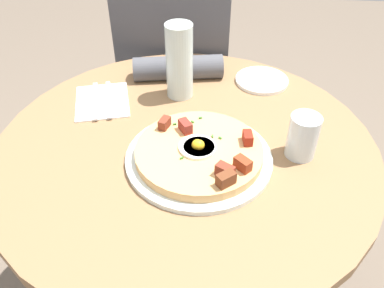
{
  "coord_description": "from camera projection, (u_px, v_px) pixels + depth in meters",
  "views": [
    {
      "loc": [
        0.07,
        -0.74,
        1.33
      ],
      "look_at": [
        0.02,
        -0.03,
        0.74
      ],
      "focal_mm": 37.47,
      "sensor_mm": 36.0,
      "label": 1
    }
  ],
  "objects": [
    {
      "name": "breakfast_pizza",
      "position": [
        200.0,
        152.0,
        0.89
      ],
      "size": [
        0.29,
        0.29,
        0.05
      ],
      "color": "tan",
      "rests_on": "pizza_plate"
    },
    {
      "name": "water_bottle",
      "position": [
        179.0,
        61.0,
        1.05
      ],
      "size": [
        0.07,
        0.07,
        0.2
      ],
      "primitive_type": "cylinder",
      "color": "silver",
      "rests_on": "dining_table"
    },
    {
      "name": "person_seated",
      "position": [
        176.0,
        89.0,
        1.54
      ],
      "size": [
        0.38,
        0.47,
        1.14
      ],
      "color": "#2D2D33",
      "rests_on": "ground_plane"
    },
    {
      "name": "pizza_plate",
      "position": [
        199.0,
        158.0,
        0.9
      ],
      "size": [
        0.33,
        0.33,
        0.01
      ],
      "primitive_type": "cylinder",
      "color": "silver",
      "rests_on": "dining_table"
    },
    {
      "name": "salt_shaker",
      "position": [
        181.0,
        62.0,
        1.21
      ],
      "size": [
        0.03,
        0.03,
        0.05
      ],
      "primitive_type": "cylinder",
      "color": "white",
      "rests_on": "dining_table"
    },
    {
      "name": "bread_plate",
      "position": [
        262.0,
        80.0,
        1.17
      ],
      "size": [
        0.15,
        0.15,
        0.01
      ],
      "primitive_type": "cylinder",
      "color": "white",
      "rests_on": "dining_table"
    },
    {
      "name": "napkin",
      "position": [
        102.0,
        101.0,
        1.09
      ],
      "size": [
        0.18,
        0.2,
        0.0
      ],
      "primitive_type": "cube",
      "rotation": [
        0.0,
        0.0,
        1.82
      ],
      "color": "white",
      "rests_on": "dining_table"
    },
    {
      "name": "knife",
      "position": [
        95.0,
        101.0,
        1.08
      ],
      "size": [
        0.06,
        0.18,
        0.0
      ],
      "primitive_type": "cube",
      "rotation": [
        0.0,
        0.0,
        1.82
      ],
      "color": "silver",
      "rests_on": "napkin"
    },
    {
      "name": "water_glass",
      "position": [
        303.0,
        136.0,
        0.89
      ],
      "size": [
        0.07,
        0.07,
        0.1
      ],
      "primitive_type": "cylinder",
      "color": "silver",
      "rests_on": "dining_table"
    },
    {
      "name": "dining_table",
      "position": [
        186.0,
        191.0,
        1.06
      ],
      "size": [
        0.91,
        0.91,
        0.72
      ],
      "color": "olive",
      "rests_on": "ground_plane"
    },
    {
      "name": "fork",
      "position": [
        109.0,
        99.0,
        1.09
      ],
      "size": [
        0.06,
        0.18,
        0.0
      ],
      "primitive_type": "cube",
      "rotation": [
        0.0,
        0.0,
        1.82
      ],
      "color": "silver",
      "rests_on": "napkin"
    }
  ]
}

